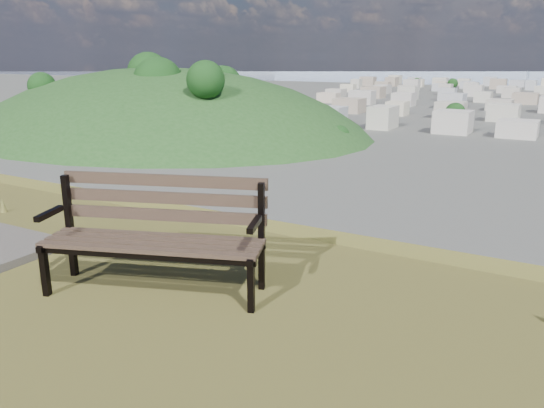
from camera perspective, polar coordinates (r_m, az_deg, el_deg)
The scene contains 3 objects.
park_bench at distance 4.58m, azimuth -12.31°, elevation -2.56°, with size 1.92×1.18×0.96m.
green_wooded_hill at distance 202.58m, azimuth -11.70°, elevation 7.64°, with size 182.16×145.73×91.08m.
city_trees at distance 322.03m, azimuth 24.99°, elevation 10.20°, with size 406.52×387.20×9.98m.
Camera 1 is at (2.37, -0.98, 26.94)m, focal length 35.00 mm.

